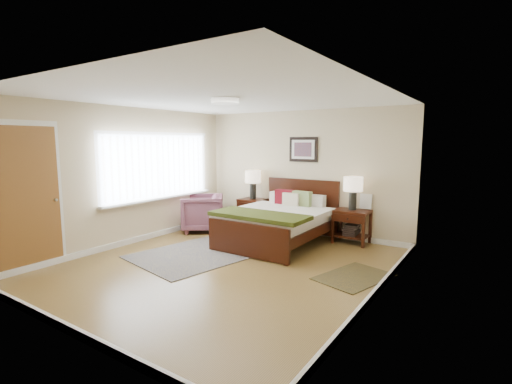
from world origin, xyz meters
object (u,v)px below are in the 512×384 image
lamp_left (253,179)px  lamp_right (353,187)px  bed (278,217)px  nightstand_right (352,223)px  rug_persian (203,253)px  armchair (202,213)px  nightstand_left (252,205)px

lamp_left → lamp_right: bearing=0.0°
bed → nightstand_right: size_ratio=3.24×
nightstand_right → lamp_right: size_ratio=1.03×
nightstand_right → lamp_right: lamp_right is taller
lamp_left → rug_persian: 2.30m
rug_persian → armchair: bearing=142.8°
lamp_right → rug_persian: size_ratio=0.27×
bed → lamp_left: lamp_left is taller
lamp_left → lamp_right: 2.21m
nightstand_left → rug_persian: bearing=-80.8°
lamp_right → rug_persian: 2.95m
armchair → lamp_right: bearing=67.3°
nightstand_right → lamp_right: 0.68m
nightstand_left → lamp_right: bearing=0.6°
nightstand_left → lamp_left: 0.56m
lamp_right → armchair: (-2.96, -0.80, -0.67)m
bed → rug_persian: (-0.77, -1.24, -0.50)m
bed → lamp_left: 1.45m
bed → lamp_right: bearing=34.6°
bed → rug_persian: 1.54m
nightstand_left → rug_persian: 2.08m
nightstand_right → lamp_right: bearing=90.0°
nightstand_right → lamp_left: size_ratio=1.03×
nightstand_right → rug_persian: 2.78m
nightstand_left → lamp_left: (-0.00, 0.02, 0.56)m
bed → armchair: size_ratio=2.41×
lamp_left → armchair: (-0.75, -0.80, -0.69)m
lamp_right → lamp_left: bearing=180.0°
armchair → bed: bearing=52.9°
nightstand_left → armchair: armchair is taller
nightstand_right → rug_persian: nightstand_right is taller
bed → rug_persian: bearing=-121.9°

